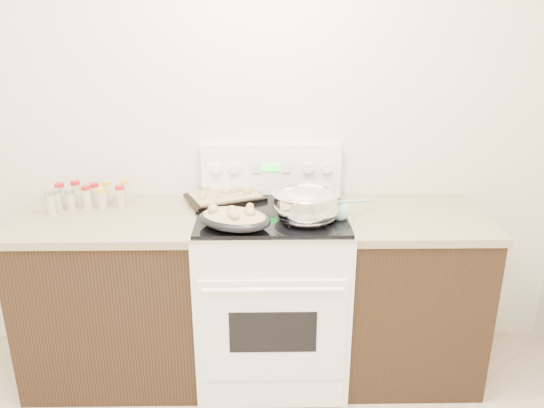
{
  "coord_description": "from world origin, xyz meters",
  "views": [
    {
      "loc": [
        0.31,
        -1.09,
        1.88
      ],
      "look_at": [
        0.35,
        1.37,
        1.0
      ],
      "focal_mm": 35.0,
      "sensor_mm": 36.0,
      "label": 1
    }
  ],
  "objects": [
    {
      "name": "room_shell",
      "position": [
        0.0,
        0.0,
        1.7
      ],
      "size": [
        4.1,
        3.6,
        2.75
      ],
      "color": "beige",
      "rests_on": "ground"
    },
    {
      "name": "counter_left",
      "position": [
        -0.48,
        1.43,
        0.46
      ],
      "size": [
        0.93,
        0.67,
        0.92
      ],
      "color": "black",
      "rests_on": "ground"
    },
    {
      "name": "counter_right",
      "position": [
        1.08,
        1.43,
        0.46
      ],
      "size": [
        0.73,
        0.67,
        0.92
      ],
      "color": "black",
      "rests_on": "ground"
    },
    {
      "name": "kitchen_range",
      "position": [
        0.35,
        1.42,
        0.49
      ],
      "size": [
        0.78,
        0.73,
        1.22
      ],
      "color": "white",
      "rests_on": "ground"
    },
    {
      "name": "mixing_bowl",
      "position": [
        0.51,
        1.29,
        1.02
      ],
      "size": [
        0.41,
        0.41,
        0.19
      ],
      "color": "silver",
      "rests_on": "kitchen_range"
    },
    {
      "name": "roasting_pan",
      "position": [
        0.17,
        1.21,
        0.99
      ],
      "size": [
        0.43,
        0.37,
        0.11
      ],
      "color": "black",
      "rests_on": "kitchen_range"
    },
    {
      "name": "baking_sheet",
      "position": [
        0.1,
        1.61,
        0.96
      ],
      "size": [
        0.46,
        0.4,
        0.06
      ],
      "color": "black",
      "rests_on": "kitchen_range"
    },
    {
      "name": "wooden_spoon",
      "position": [
        0.44,
        1.26,
        0.95
      ],
      "size": [
        0.05,
        0.28,
        0.04
      ],
      "color": "#9D6848",
      "rests_on": "kitchen_range"
    },
    {
      "name": "blue_ladle",
      "position": [
        0.69,
        1.32,
        0.98
      ],
      "size": [
        0.23,
        0.23,
        0.11
      ],
      "color": "#83B9C3",
      "rests_on": "kitchen_range"
    },
    {
      "name": "spice_jars",
      "position": [
        -0.63,
        1.57,
        0.98
      ],
      "size": [
        0.4,
        0.23,
        0.13
      ],
      "color": "#BFB28C",
      "rests_on": "counter_left"
    }
  ]
}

